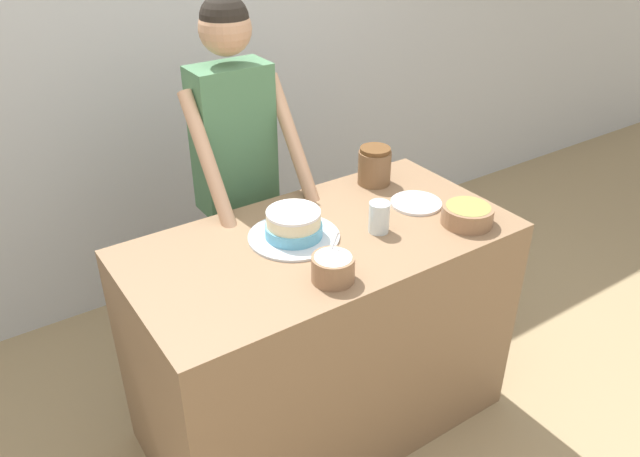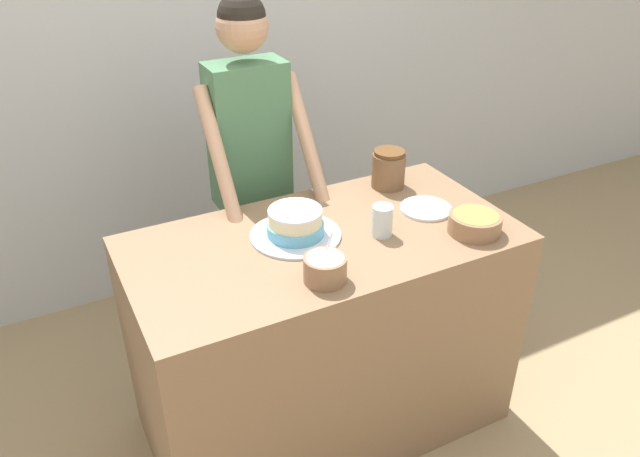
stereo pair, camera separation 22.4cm
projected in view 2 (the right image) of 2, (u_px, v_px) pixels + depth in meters
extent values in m
cube|color=silver|center=(199.00, 54.00, 3.19)|extent=(10.00, 0.05, 2.60)
cube|color=#8C6B4C|center=(324.00, 335.00, 2.55)|extent=(1.46, 0.76, 0.94)
cylinder|color=#2D2D38|center=(243.00, 280.00, 2.98)|extent=(0.10, 0.10, 0.83)
cylinder|color=#2D2D38|center=(271.00, 272.00, 3.04)|extent=(0.10, 0.10, 0.83)
cube|color=#4C7F56|center=(249.00, 135.00, 2.64)|extent=(0.33, 0.18, 0.62)
cylinder|color=tan|center=(219.00, 159.00, 2.44)|extent=(0.06, 0.39, 0.52)
cylinder|color=tan|center=(307.00, 142.00, 2.59)|extent=(0.06, 0.39, 0.52)
sphere|color=tan|center=(242.00, 26.00, 2.42)|extent=(0.21, 0.21, 0.21)
sphere|color=black|center=(242.00, 17.00, 2.40)|extent=(0.19, 0.19, 0.19)
cylinder|color=silver|center=(296.00, 235.00, 2.32)|extent=(0.34, 0.34, 0.01)
cylinder|color=#60B7E0|center=(295.00, 229.00, 2.31)|extent=(0.21, 0.21, 0.05)
cylinder|color=#F4EABC|center=(295.00, 218.00, 2.28)|extent=(0.20, 0.20, 0.05)
cylinder|color=white|center=(295.00, 211.00, 2.27)|extent=(0.20, 0.20, 0.01)
cylinder|color=#936B4C|center=(325.00, 269.00, 2.05)|extent=(0.15, 0.15, 0.09)
cylinder|color=white|center=(325.00, 259.00, 2.03)|extent=(0.12, 0.12, 0.01)
cylinder|color=silver|center=(325.00, 251.00, 2.08)|extent=(0.05, 0.03, 0.15)
cylinder|color=#936B4C|center=(475.00, 223.00, 2.33)|extent=(0.20, 0.20, 0.07)
cylinder|color=olive|center=(476.00, 216.00, 2.31)|extent=(0.17, 0.17, 0.01)
cylinder|color=silver|center=(382.00, 221.00, 2.30)|extent=(0.08, 0.08, 0.12)
cylinder|color=silver|center=(426.00, 209.00, 2.50)|extent=(0.21, 0.21, 0.01)
cylinder|color=brown|center=(388.00, 170.00, 2.65)|extent=(0.14, 0.14, 0.15)
cylinder|color=brown|center=(390.00, 153.00, 2.61)|extent=(0.13, 0.13, 0.02)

